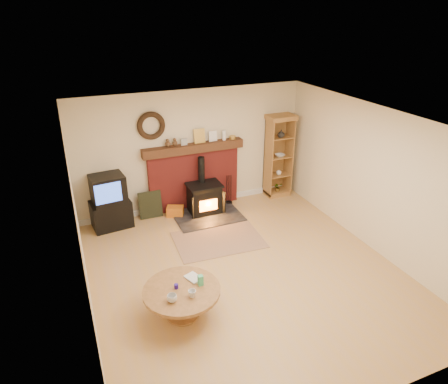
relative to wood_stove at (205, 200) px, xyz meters
name	(u,v)px	position (x,y,z in m)	size (l,w,h in m)	color
ground	(246,272)	(-0.10, -2.27, -0.33)	(5.50, 5.50, 0.00)	tan
room_shell	(245,177)	(-0.12, -2.17, 1.39)	(5.02, 5.52, 2.61)	beige
chimney_breast	(194,173)	(-0.10, 0.40, 0.48)	(2.20, 0.22, 1.78)	maroon
wood_stove	(205,200)	(0.00, 0.00, 0.00)	(1.40, 1.00, 1.24)	black
area_rug	(218,240)	(-0.14, -1.14, -0.32)	(1.66, 1.14, 0.01)	brown
tv_unit	(110,203)	(-1.95, 0.20, 0.21)	(0.82, 0.61, 1.12)	black
curio_cabinet	(278,156)	(1.92, 0.28, 0.64)	(0.62, 0.45, 1.93)	olive
firelog_box	(175,211)	(-0.64, 0.13, -0.22)	(0.35, 0.22, 0.22)	orange
leaning_painting	(150,205)	(-1.13, 0.28, -0.03)	(0.49, 0.03, 0.59)	black
fire_tools	(229,198)	(0.66, 0.23, -0.19)	(0.16, 0.16, 0.70)	black
coffee_table	(182,294)	(-1.39, -2.86, 0.05)	(1.11, 1.11, 0.63)	brown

